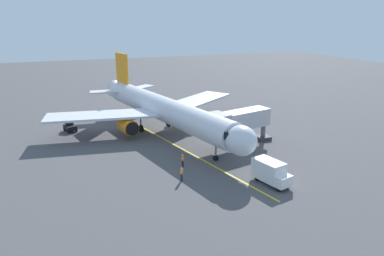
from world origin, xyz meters
The scene contains 11 objects.
ground_plane centered at (0.00, 0.00, 0.00)m, with size 220.00×220.00×0.00m, color #4C4C4F.
apron_lead_in_line centered at (1.57, 9.00, 0.01)m, with size 0.24×40.00×0.01m, color yellow.
airplane centered at (1.63, 2.73, 4.00)m, with size 33.92×39.96×11.50m.
jet_bridge centered at (-6.13, 12.51, 3.76)m, with size 11.49×5.16×5.40m.
ground_crew_marshaller centered at (-7.62, 14.45, 0.89)m, with size 0.44×0.47×1.71m.
ground_crew_wing_walker centered at (3.25, 16.57, 0.89)m, with size 0.31×0.43×1.71m.
ground_crew_loader centered at (4.72, 20.30, 0.89)m, with size 0.39×0.47×1.71m.
belt_loader_near_nose centered at (-14.40, -1.40, 0.71)m, with size 1.76×4.67×2.32m.
tug_portside centered at (15.54, -3.76, 0.70)m, with size 2.16×2.66×1.50m.
tug_starboard_side centered at (-3.42, -9.57, 0.70)m, with size 2.55×2.74×1.50m.
box_truck_rear_apron centered at (-4.35, 24.54, 1.39)m, with size 2.94×4.92×2.62m.
Camera 1 is at (16.88, 55.03, 17.78)m, focal length 33.17 mm.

